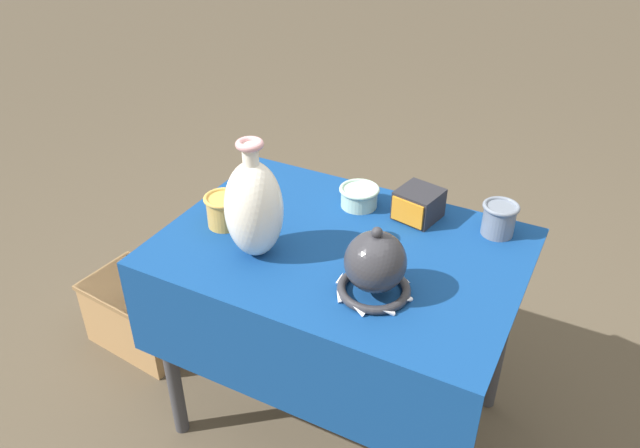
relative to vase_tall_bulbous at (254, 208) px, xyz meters
name	(u,v)px	position (x,y,z in m)	size (l,w,h in m)	color
ground_plane	(338,415)	(0.19, 0.14, -0.82)	(14.00, 14.00, 0.00)	#4C4233
display_table	(338,274)	(0.19, 0.12, -0.22)	(0.96, 0.69, 0.68)	#38383D
vase_tall_bulbous	(254,208)	(0.00, 0.00, 0.00)	(0.15, 0.15, 0.33)	white
vase_dome_bell	(375,267)	(0.34, -0.01, -0.06)	(0.19, 0.19, 0.19)	#2D2D33
mosaic_tile_box	(418,204)	(0.32, 0.36, -0.09)	(0.13, 0.14, 0.09)	#232328
cup_wide_slate	(499,218)	(0.54, 0.39, -0.09)	(0.10, 0.10, 0.09)	slate
cup_wide_celadon	(359,196)	(0.14, 0.34, -0.10)	(0.12, 0.12, 0.06)	#A8CCB7
cup_wide_ochre	(224,209)	(-0.15, 0.07, -0.09)	(0.11, 0.11, 0.09)	gold
wooden_crate	(142,312)	(-0.61, 0.12, -0.69)	(0.41, 0.30, 0.26)	#A37A4C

